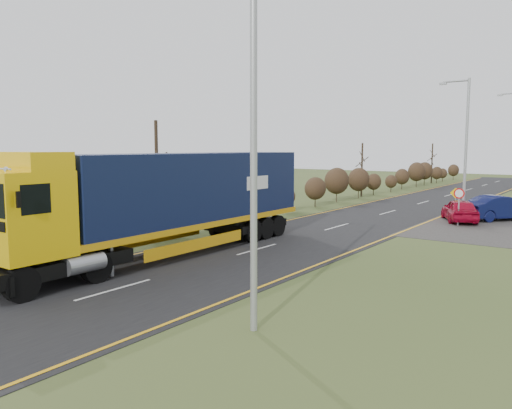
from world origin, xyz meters
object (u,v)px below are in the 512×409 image
object	(u,v)px
lorry	(170,197)
car_red_hatchback	(460,210)
streetlight_near	(249,112)
speed_sign	(459,200)
car_blue_sedan	(501,208)

from	to	relation	value
lorry	car_red_hatchback	size ratio (longest dim) A/B	3.84
streetlight_near	speed_sign	world-z (taller)	streetlight_near
speed_sign	streetlight_near	bearing A→B (deg)	-89.83
lorry	car_blue_sedan	distance (m)	22.02
lorry	speed_sign	xyz separation A→B (m)	(7.93, 15.83, -1.00)
car_red_hatchback	streetlight_near	distance (m)	23.17
car_blue_sedan	lorry	bearing A→B (deg)	103.92
lorry	car_red_hatchback	distance (m)	19.24
car_blue_sedan	streetlight_near	world-z (taller)	streetlight_near
car_red_hatchback	speed_sign	distance (m)	1.98
car_blue_sedan	streetlight_near	xyz separation A→B (m)	(-1.56, -24.85, 4.73)
lorry	streetlight_near	size ratio (longest dim) A/B	1.62
car_blue_sedan	streetlight_near	distance (m)	25.34
lorry	streetlight_near	bearing A→B (deg)	-32.50
car_red_hatchback	speed_sign	bearing A→B (deg)	76.23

